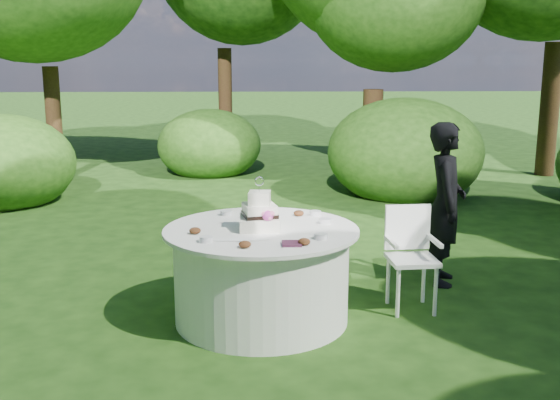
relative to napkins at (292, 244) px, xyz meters
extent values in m
plane|color=#17360E|center=(-0.22, 0.48, -0.78)|extent=(80.00, 80.00, 0.00)
cube|color=#481E35|center=(0.00, 0.00, 0.00)|extent=(0.14, 0.14, 0.02)
ellipsoid|color=white|center=(-0.39, 0.13, 0.00)|extent=(0.48, 0.07, 0.01)
imported|color=black|center=(1.52, 1.34, -0.01)|extent=(0.49, 0.63, 1.53)
cylinder|color=white|center=(-0.22, 0.48, -0.41)|extent=(1.40, 1.40, 0.74)
cylinder|color=white|center=(-0.22, 0.48, -0.02)|extent=(1.56, 1.56, 0.03)
cube|color=white|center=(-0.23, 0.47, 0.04)|extent=(0.31, 0.31, 0.10)
cube|color=white|center=(-0.23, 0.47, 0.14)|extent=(0.28, 0.28, 0.10)
cube|color=beige|center=(-0.23, 0.47, 0.24)|extent=(0.18, 0.18, 0.10)
cube|color=black|center=(-0.23, 0.47, 0.11)|extent=(0.30, 0.30, 0.03)
sphere|color=#C1389A|center=(-0.17, 0.34, 0.13)|extent=(0.08, 0.08, 0.08)
cylinder|color=silver|center=(-0.23, 0.47, 0.32)|extent=(0.01, 0.01, 0.05)
torus|color=white|center=(-0.23, 0.47, 0.38)|extent=(0.08, 0.02, 0.08)
cube|color=silver|center=(1.05, 0.65, -0.34)|extent=(0.41, 0.41, 0.04)
cube|color=white|center=(1.04, 0.82, -0.10)|extent=(0.39, 0.06, 0.39)
cylinder|color=white|center=(0.90, 0.48, -0.57)|extent=(0.03, 0.03, 0.42)
cylinder|color=silver|center=(1.22, 0.50, -0.57)|extent=(0.03, 0.03, 0.42)
cylinder|color=white|center=(0.89, 0.80, -0.57)|extent=(0.03, 0.03, 0.42)
cylinder|color=white|center=(1.20, 0.81, -0.57)|extent=(0.03, 0.03, 0.42)
cube|color=white|center=(0.87, 0.64, -0.18)|extent=(0.05, 0.36, 0.03)
cube|color=silver|center=(1.24, 0.66, -0.18)|extent=(0.05, 0.36, 0.03)
cylinder|color=silver|center=(0.23, 0.15, 0.01)|extent=(0.10, 0.10, 0.04)
cylinder|color=silver|center=(0.26, 0.91, 0.01)|extent=(0.10, 0.10, 0.04)
cylinder|color=silver|center=(0.31, 0.62, 0.01)|extent=(0.10, 0.10, 0.04)
cylinder|color=silver|center=(-0.63, 0.10, 0.01)|extent=(0.10, 0.10, 0.04)
cylinder|color=silver|center=(-0.51, 0.95, 0.01)|extent=(0.10, 0.10, 0.04)
ellipsoid|color=#562D16|center=(-0.73, 0.34, 0.02)|extent=(0.09, 0.09, 0.05)
ellipsoid|color=#562D16|center=(-0.34, -0.06, 0.02)|extent=(0.09, 0.09, 0.05)
ellipsoid|color=#562D16|center=(0.09, -0.01, 0.02)|extent=(0.09, 0.09, 0.05)
ellipsoid|color=#562D16|center=(0.11, 0.90, 0.02)|extent=(0.09, 0.09, 0.05)
camera|label=1|loc=(-0.27, -4.56, 1.30)|focal=42.00mm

